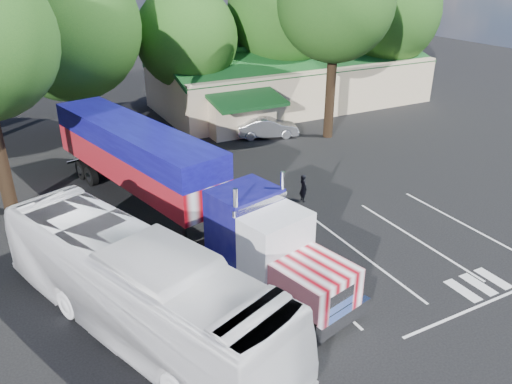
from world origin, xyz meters
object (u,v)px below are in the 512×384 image
woman (303,188)px  silver_sedan (267,127)px  bicycle (262,194)px  tour_bus (138,286)px  semi_truck (163,172)px

woman → silver_sedan: size_ratio=0.35×
woman → bicycle: woman is taller
bicycle → silver_sedan: size_ratio=0.36×
woman → bicycle: size_ratio=0.97×
tour_bus → silver_sedan: size_ratio=2.90×
bicycle → tour_bus: 11.45m
semi_truck → tour_bus: size_ratio=1.64×
woman → bicycle: bearing=67.1°
woman → tour_bus: tour_bus is taller
bicycle → tour_bus: bearing=-146.6°
tour_bus → silver_sedan: bearing=28.1°
woman → silver_sedan: bearing=-15.6°
woman → silver_sedan: 11.08m
silver_sedan → woman: bearing=179.4°
semi_truck → bicycle: bearing=-20.1°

